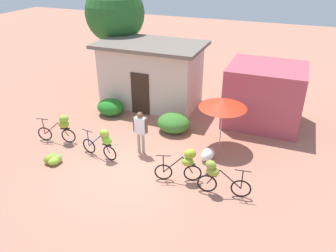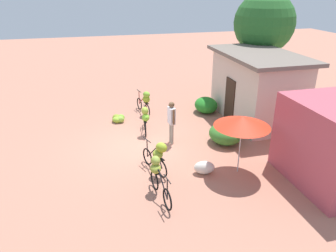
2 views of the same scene
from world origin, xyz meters
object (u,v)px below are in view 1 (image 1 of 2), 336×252
object	(u,v)px
produce_sack	(208,155)
building_low	(151,74)
bicycle_by_shop	(217,176)
banana_pile_on_ground	(53,159)
bicycle_leftmost	(61,126)
bicycle_center_loaded	(185,162)
tree_behind_building	(115,14)
bicycle_near_pile	(103,141)
market_umbrella	(223,103)
shop_pink	(264,95)
person_vendor	(140,128)

from	to	relation	value
produce_sack	building_low	bearing A→B (deg)	135.43
bicycle_by_shop	banana_pile_on_ground	size ratio (longest dim) A/B	2.38
bicycle_leftmost	bicycle_center_loaded	distance (m)	5.46
bicycle_leftmost	banana_pile_on_ground	world-z (taller)	bicycle_leftmost
building_low	tree_behind_building	world-z (taller)	tree_behind_building
bicycle_near_pile	banana_pile_on_ground	distance (m)	1.94
market_umbrella	bicycle_center_loaded	xyz separation A→B (m)	(-0.56, -2.65, -1.13)
shop_pink	bicycle_by_shop	world-z (taller)	shop_pink
bicycle_near_pile	banana_pile_on_ground	xyz separation A→B (m)	(-1.58, -0.97, -0.57)
building_low	banana_pile_on_ground	bearing A→B (deg)	-100.64
market_umbrella	bicycle_near_pile	world-z (taller)	market_umbrella
market_umbrella	shop_pink	bearing A→B (deg)	65.74
shop_pink	person_vendor	bearing A→B (deg)	-131.89
bicycle_center_loaded	tree_behind_building	bearing A→B (deg)	131.94
market_umbrella	produce_sack	bearing A→B (deg)	-98.76
tree_behind_building	bicycle_near_pile	distance (m)	8.27
bicycle_by_shop	person_vendor	xyz separation A→B (m)	(-3.26, 1.30, 0.39)
banana_pile_on_ground	person_vendor	size ratio (longest dim) A/B	0.41
market_umbrella	bicycle_leftmost	world-z (taller)	market_umbrella
bicycle_near_pile	person_vendor	xyz separation A→B (m)	(1.12, 0.84, 0.35)
bicycle_leftmost	person_vendor	bearing A→B (deg)	7.16
tree_behind_building	produce_sack	world-z (taller)	tree_behind_building
building_low	bicycle_by_shop	world-z (taller)	building_low
bicycle_center_loaded	person_vendor	distance (m)	2.38
tree_behind_building	building_low	bearing A→B (deg)	-30.82
bicycle_leftmost	bicycle_near_pile	distance (m)	2.23
shop_pink	banana_pile_on_ground	distance (m)	9.14
bicycle_leftmost	bicycle_by_shop	distance (m)	6.63
market_umbrella	bicycle_by_shop	size ratio (longest dim) A/B	1.19
shop_pink	produce_sack	bearing A→B (deg)	-109.99
shop_pink	market_umbrella	world-z (taller)	shop_pink
shop_pink	bicycle_by_shop	bearing A→B (deg)	-96.64
bicycle_center_loaded	banana_pile_on_ground	size ratio (longest dim) A/B	2.14
building_low	shop_pink	distance (m)	5.46
building_low	produce_sack	bearing A→B (deg)	-44.57
market_umbrella	bicycle_leftmost	distance (m)	6.42
building_low	bicycle_center_loaded	size ratio (longest dim) A/B	3.30
bicycle_leftmost	person_vendor	world-z (taller)	person_vendor
bicycle_center_loaded	bicycle_leftmost	bearing A→B (deg)	173.50
tree_behind_building	banana_pile_on_ground	distance (m)	8.91
market_umbrella	bicycle_leftmost	size ratio (longest dim) A/B	1.27
bicycle_leftmost	banana_pile_on_ground	xyz separation A→B (m)	(0.61, -1.40, -0.56)
bicycle_near_pile	bicycle_center_loaded	distance (m)	3.24
bicycle_near_pile	tree_behind_building	bearing A→B (deg)	114.50
tree_behind_building	bicycle_center_loaded	world-z (taller)	tree_behind_building
building_low	bicycle_leftmost	distance (m)	5.24
bicycle_center_loaded	person_vendor	bearing A→B (deg)	153.97
produce_sack	person_vendor	world-z (taller)	person_vendor
tree_behind_building	bicycle_near_pile	xyz separation A→B (m)	(3.15, -6.91, -3.27)
bicycle_leftmost	bicycle_center_loaded	bearing A→B (deg)	-6.50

